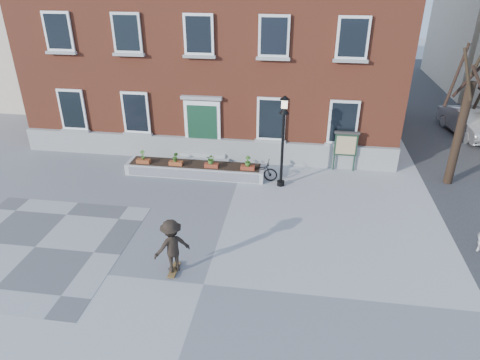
% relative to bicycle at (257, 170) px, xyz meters
% --- Properties ---
extents(ground, '(100.00, 100.00, 0.00)m').
position_rel_bicycle_xyz_m(ground, '(-0.81, -7.09, -0.46)').
color(ground, '#9A9B9D').
rests_on(ground, ground).
extents(checker_patch, '(6.00, 6.00, 0.01)m').
position_rel_bicycle_xyz_m(checker_patch, '(-6.81, -6.09, -0.46)').
color(checker_patch, '#525254').
rests_on(checker_patch, ground).
extents(bicycle, '(1.80, 0.72, 0.93)m').
position_rel_bicycle_xyz_m(bicycle, '(0.00, 0.00, 0.00)').
color(bicycle, black).
rests_on(bicycle, ground).
extents(parked_car, '(2.33, 4.56, 1.43)m').
position_rel_bicycle_xyz_m(parked_car, '(10.84, 7.20, 0.25)').
color(parked_car, '#A7A9AC').
rests_on(parked_car, ground).
extents(brick_building, '(18.40, 10.85, 12.60)m').
position_rel_bicycle_xyz_m(brick_building, '(-2.81, 6.88, 5.84)').
color(brick_building, brown).
rests_on(brick_building, ground).
extents(planter_assembly, '(6.20, 1.12, 1.15)m').
position_rel_bicycle_xyz_m(planter_assembly, '(-2.79, 0.08, -0.16)').
color(planter_assembly, beige).
rests_on(planter_assembly, ground).
extents(bare_tree, '(1.83, 1.83, 6.16)m').
position_rel_bicycle_xyz_m(bare_tree, '(8.20, 0.91, 2.33)').
color(bare_tree, black).
rests_on(bare_tree, ground).
extents(lamp_post, '(0.40, 0.40, 3.93)m').
position_rel_bicycle_xyz_m(lamp_post, '(1.05, -0.39, 2.08)').
color(lamp_post, black).
rests_on(lamp_post, ground).
extents(notice_board, '(1.10, 0.16, 1.87)m').
position_rel_bicycle_xyz_m(notice_board, '(3.80, 1.53, 0.80)').
color(notice_board, '#172E21').
rests_on(notice_board, ground).
extents(skateboarder, '(1.29, 1.19, 1.82)m').
position_rel_bicycle_xyz_m(skateboarder, '(-1.84, -6.63, 0.48)').
color(skateboarder, brown).
rests_on(skateboarder, ground).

